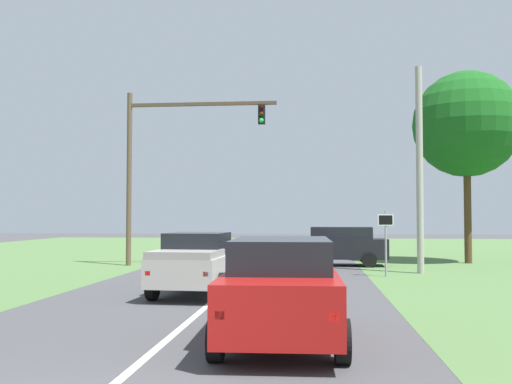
# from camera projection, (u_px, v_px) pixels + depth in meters

# --- Properties ---
(ground_plane) EXTENTS (120.00, 120.00, 0.00)m
(ground_plane) POSITION_uv_depth(u_px,v_px,m) (220.00, 295.00, 17.42)
(ground_plane) COLOR #424244
(red_suv_near) EXTENTS (2.37, 4.77, 1.93)m
(red_suv_near) POSITION_uv_depth(u_px,v_px,m) (281.00, 288.00, 10.98)
(red_suv_near) COLOR #9E1411
(red_suv_near) RESTS_ON ground_plane
(pickup_truck_lead) EXTENTS (2.36, 4.98, 1.86)m
(pickup_truck_lead) POSITION_uv_depth(u_px,v_px,m) (198.00, 263.00, 17.70)
(pickup_truck_lead) COLOR #B7B2A8
(pickup_truck_lead) RESTS_ON ground_plane
(traffic_light) EXTENTS (7.21, 0.40, 8.27)m
(traffic_light) POSITION_uv_depth(u_px,v_px,m) (165.00, 152.00, 28.01)
(traffic_light) COLOR brown
(traffic_light) RESTS_ON ground_plane
(keep_moving_sign) EXTENTS (0.60, 0.09, 2.55)m
(keep_moving_sign) POSITION_uv_depth(u_px,v_px,m) (386.00, 235.00, 22.89)
(keep_moving_sign) COLOR gray
(keep_moving_sign) RESTS_ON ground_plane
(oak_tree_right) EXTENTS (5.33, 5.33, 9.65)m
(oak_tree_right) POSITION_uv_depth(u_px,v_px,m) (466.00, 124.00, 29.57)
(oak_tree_right) COLOR #4C351E
(oak_tree_right) RESTS_ON ground_plane
(crossing_suv_far) EXTENTS (4.80, 2.12, 1.84)m
(crossing_suv_far) POSITION_uv_depth(u_px,v_px,m) (337.00, 245.00, 27.97)
(crossing_suv_far) COLOR black
(crossing_suv_far) RESTS_ON ground_plane
(utility_pole_right) EXTENTS (0.28, 0.28, 8.57)m
(utility_pole_right) POSITION_uv_depth(u_px,v_px,m) (420.00, 169.00, 24.27)
(utility_pole_right) COLOR #9E998E
(utility_pole_right) RESTS_ON ground_plane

